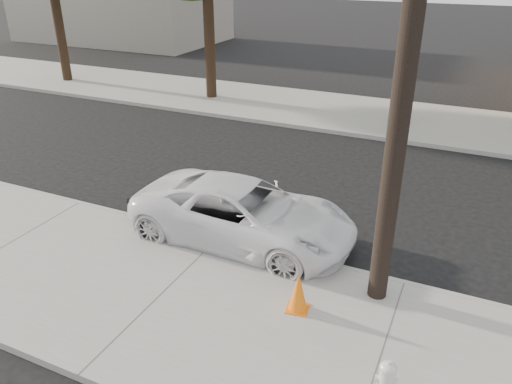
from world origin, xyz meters
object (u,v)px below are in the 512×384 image
(police_cruiser, at_px, (244,213))
(fire_hydrant, at_px, (387,381))
(traffic_cone, at_px, (298,292))
(utility_pole, at_px, (410,38))

(police_cruiser, relative_size, fire_hydrant, 7.94)
(police_cruiser, bearing_deg, traffic_cone, -133.14)
(utility_pole, relative_size, traffic_cone, 12.18)
(police_cruiser, distance_m, traffic_cone, 2.75)
(utility_pole, xyz_separation_m, police_cruiser, (-3.15, 0.90, -4.01))
(traffic_cone, bearing_deg, utility_pole, 40.50)
(utility_pole, xyz_separation_m, fire_hydrant, (0.61, -2.30, -4.25))
(utility_pole, distance_m, fire_hydrant, 4.87)
(utility_pole, height_order, fire_hydrant, utility_pole)
(police_cruiser, bearing_deg, utility_pole, -105.22)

